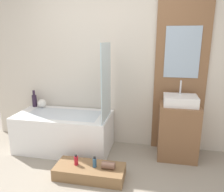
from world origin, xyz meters
TOP-DOWN VIEW (x-y plane):
  - wall_tiled_back at (0.00, 1.58)m, footprint 4.20×0.06m
  - wall_wood_accent at (1.02, 1.53)m, footprint 0.74×0.04m
  - bathtub at (-0.69, 1.17)m, footprint 1.43×0.71m
  - glass_shower_screen at (-0.00, 1.11)m, footprint 0.01×0.55m
  - wooden_step_bench at (-0.09, 0.54)m, footprint 0.87×0.36m
  - vanity_cabinet at (1.02, 1.28)m, footprint 0.55×0.46m
  - sink at (1.02, 1.28)m, footprint 0.46×0.34m
  - vase_tall_dark at (-1.32, 1.44)m, footprint 0.08×0.08m
  - vase_round_light at (-1.16, 1.41)m, footprint 0.14×0.14m
  - bottle_soap_primary at (-0.26, 0.54)m, footprint 0.05×0.05m
  - bottle_soap_secondary at (-0.02, 0.54)m, footprint 0.05×0.05m
  - towel_roll at (0.15, 0.54)m, footprint 0.16×0.09m

SIDE VIEW (x-z plane):
  - wooden_step_bench at x=-0.09m, z-range 0.00..0.15m
  - towel_roll at x=0.15m, z-range 0.15..0.24m
  - bottle_soap_secondary at x=-0.02m, z-range 0.14..0.28m
  - bottle_soap_primary at x=-0.26m, z-range 0.14..0.28m
  - bathtub at x=-0.69m, z-range 0.00..0.58m
  - vanity_cabinet at x=1.02m, z-range 0.00..0.79m
  - vase_round_light at x=-1.16m, z-range 0.58..0.72m
  - vase_tall_dark at x=-1.32m, z-range 0.55..0.83m
  - sink at x=1.02m, z-range 0.70..1.03m
  - glass_shower_screen at x=0.00m, z-range 0.58..1.64m
  - wall_tiled_back at x=0.00m, z-range 0.00..2.60m
  - wall_wood_accent at x=1.02m, z-range 0.01..2.61m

